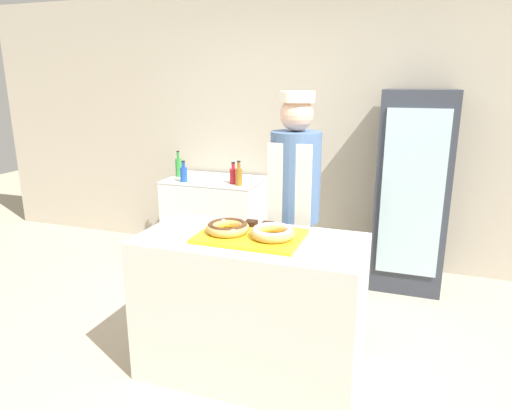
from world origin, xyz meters
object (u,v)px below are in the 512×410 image
Objects in this scene: beverage_fridge at (412,191)px; baker_person at (294,208)px; bottle_green at (179,167)px; bottle_red at (233,175)px; donut_chocolate_glaze at (228,227)px; brownie_back_left at (251,223)px; brownie_back_right at (267,225)px; chest_freezer at (216,219)px; bottle_amber at (239,176)px; serving_tray at (251,236)px; bottle_blue at (184,174)px; donut_light_glaze at (273,232)px.

baker_person is at bearing -125.82° from beverage_fridge.
bottle_red is at bearing -10.55° from bottle_green.
bottle_green is (-1.53, 1.10, 0.02)m from baker_person.
bottle_red is at bearing 110.82° from donut_chocolate_glaze.
brownie_back_left is 1.00× the size of brownie_back_right.
bottle_amber is at bearing -30.11° from chest_freezer.
brownie_back_left is at bearing -58.65° from chest_freezer.
bottle_amber is at bearing -39.46° from bottle_red.
beverage_fridge is at bearing 62.71° from serving_tray.
bottle_amber is at bearing 113.63° from serving_tray.
brownie_back_left is 0.11m from brownie_back_right.
baker_person is at bearing -33.04° from bottle_blue.
brownie_back_left is 0.29× the size of bottle_amber.
bottle_red is (-0.62, 1.63, -0.03)m from donut_chocolate_glaze.
chest_freezer is (-1.92, 0.01, -0.45)m from beverage_fridge.
brownie_back_left is 1.52m from bottle_amber.
donut_light_glaze is at bearing -56.55° from chest_freezer.
bottle_amber is (-1.58, -0.19, 0.07)m from beverage_fridge.
donut_chocolate_glaze is at bearing -63.49° from chest_freezer.
serving_tray is at bearing -50.56° from bottle_blue.
brownie_back_left is 0.04× the size of beverage_fridge.
chest_freezer is 0.60m from bottle_blue.
donut_chocolate_glaze is 1.25× the size of bottle_red.
bottle_red is (-0.09, 0.07, -0.01)m from bottle_amber.
chest_freezer is at bearing 120.28° from serving_tray.
bottle_red reaches higher than chest_freezer.
brownie_back_right is 0.26× the size of bottle_green.
brownie_back_right is 2.17m from bottle_green.
bottle_amber is 1.13× the size of bottle_red.
brownie_back_right reaches higher than chest_freezer.
brownie_back_left is (-0.05, 0.16, 0.03)m from serving_tray.
bottle_green reaches higher than brownie_back_right.
beverage_fridge reaches higher than serving_tray.
bottle_blue is at bearing 133.83° from brownie_back_right.
brownie_back_right is at bearing 0.00° from brownie_back_left.
baker_person is 1.89m from bottle_green.
bottle_blue is (-0.58, -0.02, -0.01)m from bottle_amber.
brownie_back_left reaches higher than serving_tray.
baker_person is 1.20m from bottle_amber.
bottle_blue reaches higher than donut_chocolate_glaze.
bottle_amber reaches higher than bottle_red.
bottle_blue is at bearing -174.27° from beverage_fridge.
bottle_amber reaches higher than bottle_blue.
serving_tray is at bearing 5.11° from donut_chocolate_glaze.
brownie_back_right is at bearing -95.97° from baker_person.
serving_tray is at bearing -108.54° from brownie_back_right.
brownie_back_left reaches higher than chest_freezer.
bottle_red is at bearing 10.82° from bottle_blue.
serving_tray is at bearing -71.46° from brownie_back_left.
donut_light_glaze is 2.08m from bottle_blue.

